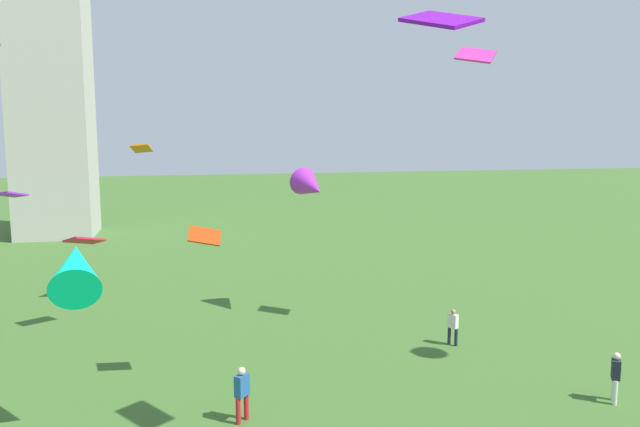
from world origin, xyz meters
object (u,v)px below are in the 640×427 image
object	(u,v)px
person_5	(242,391)
kite_flying_3	(75,267)
person_3	(453,325)
kite_flying_9	(441,20)
kite_flying_5	(476,55)
kite_flying_7	(311,186)
kite_flying_8	(11,194)
kite_flying_1	(85,241)
kite_flying_4	(205,236)
kite_flying_0	(141,148)
person_4	(616,374)

from	to	relation	value
person_5	kite_flying_3	world-z (taller)	kite_flying_3
person_3	kite_flying_9	size ratio (longest dim) A/B	0.79
kite_flying_5	kite_flying_7	bearing A→B (deg)	4.44
kite_flying_3	kite_flying_8	bearing A→B (deg)	-75.75
kite_flying_9	kite_flying_1	bearing A→B (deg)	4.98
kite_flying_8	kite_flying_7	bearing A→B (deg)	41.38
kite_flying_1	kite_flying_4	size ratio (longest dim) A/B	1.54
kite_flying_0	kite_flying_9	world-z (taller)	kite_flying_9
person_3	kite_flying_0	xyz separation A→B (m)	(-13.12, 8.63, 7.31)
kite_flying_4	person_5	bearing A→B (deg)	107.89
kite_flying_7	kite_flying_1	bearing A→B (deg)	164.62
person_3	kite_flying_7	xyz separation A→B (m)	(-5.11, 5.35, 5.53)
kite_flying_3	kite_flying_8	distance (m)	13.41
person_4	kite_flying_5	distance (m)	13.71
kite_flying_0	kite_flying_8	size ratio (longest dim) A/B	0.79
kite_flying_0	kite_flying_9	distance (m)	20.12
person_4	kite_flying_4	world-z (taller)	kite_flying_4
kite_flying_4	kite_flying_7	xyz separation A→B (m)	(5.29, 7.30, 0.95)
kite_flying_3	kite_flying_4	bearing A→B (deg)	-149.94
kite_flying_8	kite_flying_4	bearing A→B (deg)	2.79
kite_flying_0	kite_flying_7	bearing A→B (deg)	77.00
person_3	person_5	world-z (taller)	person_5
kite_flying_0	kite_flying_5	xyz separation A→B (m)	(14.30, -7.48, 4.09)
person_4	kite_flying_7	world-z (taller)	kite_flying_7
kite_flying_0	kite_flying_7	xyz separation A→B (m)	(8.02, -3.29, -1.77)
person_4	kite_flying_4	size ratio (longest dim) A/B	1.44
person_3	kite_flying_4	size ratio (longest dim) A/B	1.29
person_5	kite_flying_9	world-z (taller)	kite_flying_9
person_5	kite_flying_5	size ratio (longest dim) A/B	0.97
person_5	kite_flying_4	distance (m)	5.57
kite_flying_3	kite_flying_7	xyz separation A→B (m)	(9.13, 10.19, 1.26)
person_5	kite_flying_5	distance (m)	16.72
person_5	kite_flying_8	distance (m)	16.80
person_5	kite_flying_8	bearing A→B (deg)	-98.88
kite_flying_0	kite_flying_5	size ratio (longest dim) A/B	0.74
person_4	kite_flying_1	xyz separation A→B (m)	(-18.57, 11.80, 3.18)
person_3	kite_flying_8	world-z (taller)	kite_flying_8
kite_flying_1	kite_flying_3	size ratio (longest dim) A/B	0.70
person_3	kite_flying_4	world-z (taller)	kite_flying_4
kite_flying_0	kite_flying_4	distance (m)	11.27
person_5	kite_flying_4	bearing A→B (deg)	-119.28
person_3	kite_flying_9	distance (m)	15.18
kite_flying_1	kite_flying_7	xyz separation A→B (m)	(10.44, -0.05, 2.25)
kite_flying_4	kite_flying_7	bearing A→B (deg)	-124.54
kite_flying_3	person_5	bearing A→B (deg)	169.31
person_4	kite_flying_3	distance (m)	17.83
kite_flying_4	kite_flying_5	world-z (taller)	kite_flying_5
person_4	kite_flying_0	size ratio (longest dim) A/B	1.28
kite_flying_0	kite_flying_7	distance (m)	8.84
kite_flying_3	kite_flying_9	distance (m)	12.39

